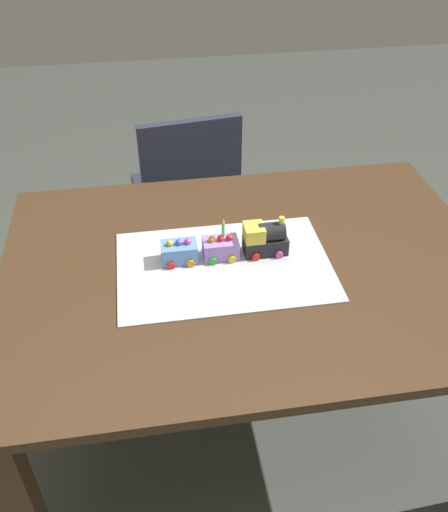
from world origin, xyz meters
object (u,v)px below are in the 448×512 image
cake_car_caboose_lavender (221,248)px  birthday_candle (223,227)px  cake_locomotive (265,239)px  cake_car_gondola_sky_blue (179,252)px  chair (187,194)px  dining_table (248,292)px

cake_car_caboose_lavender → birthday_candle: size_ratio=1.75×
cake_locomotive → cake_car_gondola_sky_blue: cake_locomotive is taller
cake_car_caboose_lavender → chair: bearing=-88.1°
cake_locomotive → cake_car_gondola_sky_blue: 0.25m
cake_locomotive → cake_car_gondola_sky_blue: size_ratio=1.40×
chair → cake_locomotive: same height
dining_table → cake_car_gondola_sky_blue: cake_car_gondola_sky_blue is taller
cake_car_caboose_lavender → birthday_candle: 0.07m
cake_locomotive → dining_table: bearing=39.1°
cake_car_gondola_sky_blue → birthday_candle: size_ratio=1.75×
dining_table → chair: (0.10, -0.83, -0.16)m
dining_table → chair: chair is taller
dining_table → chair: size_ratio=1.63×
cake_locomotive → cake_car_caboose_lavender: bearing=-0.0°
chair → cake_car_caboose_lavender: (-0.03, 0.79, 0.30)m
dining_table → cake_car_gondola_sky_blue: bearing=-12.8°
cake_locomotive → cake_car_caboose_lavender: size_ratio=1.40×
dining_table → birthday_candle: bearing=-33.0°
chair → birthday_candle: 0.87m
cake_locomotive → cake_car_caboose_lavender: (0.13, -0.00, -0.02)m
cake_car_gondola_sky_blue → cake_car_caboose_lavender: bearing=180.0°
cake_car_gondola_sky_blue → chair: bearing=-96.7°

